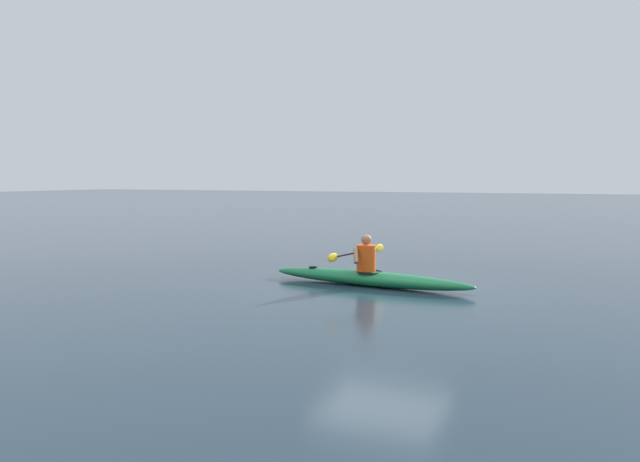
{
  "coord_description": "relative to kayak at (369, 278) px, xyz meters",
  "views": [
    {
      "loc": [
        -4.13,
        12.29,
        2.21
      ],
      "look_at": [
        -0.24,
        3.62,
        1.43
      ],
      "focal_mm": 36.82,
      "sensor_mm": 36.0,
      "label": 1
    }
  ],
  "objects": [
    {
      "name": "ground_plane",
      "position": [
        -0.37,
        0.17,
        -0.15
      ],
      "size": [
        160.0,
        160.0,
        0.0
      ],
      "primitive_type": "plane",
      "color": "#233847"
    },
    {
      "name": "kayak",
      "position": [
        0.0,
        0.0,
        0.0
      ],
      "size": [
        4.52,
        1.15,
        0.3
      ],
      "color": "#19723F",
      "rests_on": "ground"
    },
    {
      "name": "kayaker",
      "position": [
        0.08,
        -0.01,
        0.46
      ],
      "size": [
        0.56,
        2.4,
        0.75
      ],
      "color": "#E04C14",
      "rests_on": "kayak"
    }
  ]
}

